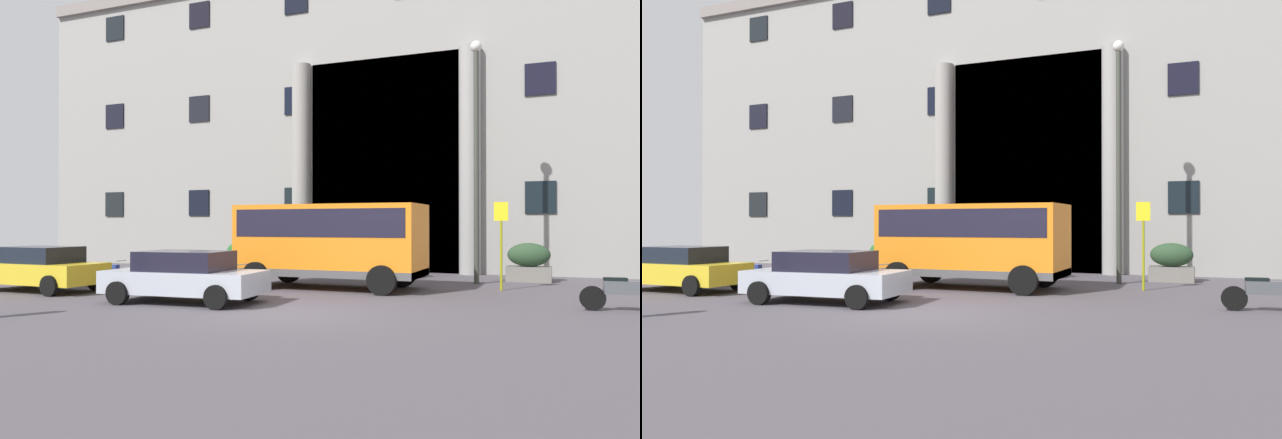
# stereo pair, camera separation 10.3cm
# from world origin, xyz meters

# --- Properties ---
(ground_plane) EXTENTS (80.00, 64.00, 0.12)m
(ground_plane) POSITION_xyz_m (0.00, 0.00, -0.06)
(ground_plane) COLOR #4D474E
(office_building_facade) EXTENTS (41.14, 9.70, 14.67)m
(office_building_facade) POSITION_xyz_m (-0.01, 17.47, 7.33)
(office_building_facade) COLOR gray
(office_building_facade) RESTS_ON ground_plane
(orange_minibus) EXTENTS (6.05, 2.79, 2.76)m
(orange_minibus) POSITION_xyz_m (-0.79, 5.50, 1.65)
(orange_minibus) COLOR orange
(orange_minibus) RESTS_ON ground_plane
(bus_stop_sign) EXTENTS (0.44, 0.08, 2.84)m
(bus_stop_sign) POSITION_xyz_m (4.49, 6.99, 1.74)
(bus_stop_sign) COLOR #919512
(bus_stop_sign) RESTS_ON ground_plane
(hedge_planter_far_east) EXTENTS (1.58, 0.94, 1.43)m
(hedge_planter_far_east) POSITION_xyz_m (5.15, 10.48, 0.69)
(hedge_planter_far_east) COLOR slate
(hedge_planter_far_east) RESTS_ON ground_plane
(hedge_planter_entrance_right) EXTENTS (1.91, 0.84, 1.38)m
(hedge_planter_entrance_right) POSITION_xyz_m (-6.75, 10.32, 0.66)
(hedge_planter_entrance_right) COLOR slate
(hedge_planter_entrance_right) RESTS_ON ground_plane
(hedge_planter_far_west) EXTENTS (2.03, 0.86, 1.40)m
(hedge_planter_far_west) POSITION_xyz_m (-0.07, 10.17, 0.67)
(hedge_planter_far_west) COLOR gray
(hedge_planter_far_west) RESTS_ON ground_plane
(parked_compact_extra) EXTENTS (4.38, 2.35, 1.40)m
(parked_compact_extra) POSITION_xyz_m (-3.15, 0.67, 0.72)
(parked_compact_extra) COLOR #ADB4BE
(parked_compact_extra) RESTS_ON ground_plane
(white_taxi_kerbside) EXTENTS (4.19, 2.08, 1.41)m
(white_taxi_kerbside) POSITION_xyz_m (-9.02, 1.24, 0.73)
(white_taxi_kerbside) COLOR gold
(white_taxi_kerbside) RESTS_ON ground_plane
(motorcycle_near_kerb) EXTENTS (1.98, 0.55, 0.89)m
(motorcycle_near_kerb) POSITION_xyz_m (7.63, 3.31, 0.46)
(motorcycle_near_kerb) COLOR black
(motorcycle_near_kerb) RESTS_ON ground_plane
(motorcycle_far_end) EXTENTS (2.03, 0.59, 0.89)m
(motorcycle_far_end) POSITION_xyz_m (-3.48, 3.26, 0.46)
(motorcycle_far_end) COLOR black
(motorcycle_far_end) RESTS_ON ground_plane
(scooter_by_planter) EXTENTS (1.99, 0.55, 0.89)m
(scooter_by_planter) POSITION_xyz_m (-8.20, 3.19, 0.46)
(scooter_by_planter) COLOR black
(scooter_by_planter) RESTS_ON ground_plane
(lamppost_plaza_centre) EXTENTS (0.40, 0.40, 8.68)m
(lamppost_plaza_centre) POSITION_xyz_m (3.48, 8.84, 4.98)
(lamppost_plaza_centre) COLOR #3A3D34
(lamppost_plaza_centre) RESTS_ON ground_plane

